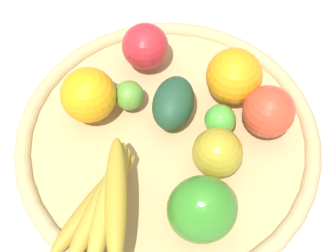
{
  "coord_description": "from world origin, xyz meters",
  "views": [
    {
      "loc": [
        0.12,
        0.32,
        0.62
      ],
      "look_at": [
        0.0,
        0.0,
        0.06
      ],
      "focal_mm": 51.57,
      "sensor_mm": 36.0,
      "label": 1
    }
  ],
  "objects_px": {
    "banana_bunch": "(105,202)",
    "apple_1": "(268,112)",
    "lime_1": "(220,120)",
    "avocado": "(173,103)",
    "bell_pepper": "(202,210)",
    "apple_2": "(145,46)",
    "lime_0": "(129,95)",
    "orange_1": "(88,95)",
    "orange_0": "(234,76)",
    "apple_0": "(217,153)"
  },
  "relations": [
    {
      "from": "banana_bunch",
      "to": "apple_1",
      "type": "bearing_deg",
      "value": -169.04
    },
    {
      "from": "lime_1",
      "to": "avocado",
      "type": "distance_m",
      "value": 0.07
    },
    {
      "from": "lime_1",
      "to": "banana_bunch",
      "type": "xyz_separation_m",
      "value": [
        0.18,
        0.07,
        0.01
      ]
    },
    {
      "from": "bell_pepper",
      "to": "banana_bunch",
      "type": "bearing_deg",
      "value": -10.39
    },
    {
      "from": "apple_2",
      "to": "lime_0",
      "type": "distance_m",
      "value": 0.08
    },
    {
      "from": "orange_1",
      "to": "orange_0",
      "type": "distance_m",
      "value": 0.21
    },
    {
      "from": "banana_bunch",
      "to": "apple_1",
      "type": "relative_size",
      "value": 2.32
    },
    {
      "from": "apple_0",
      "to": "lime_1",
      "type": "bearing_deg",
      "value": -117.85
    },
    {
      "from": "avocado",
      "to": "lime_0",
      "type": "bearing_deg",
      "value": -35.99
    },
    {
      "from": "orange_0",
      "to": "avocado",
      "type": "xyz_separation_m",
      "value": [
        0.09,
        0.01,
        -0.01
      ]
    },
    {
      "from": "avocado",
      "to": "apple_0",
      "type": "height_order",
      "value": "apple_0"
    },
    {
      "from": "orange_0",
      "to": "avocado",
      "type": "relative_size",
      "value": 0.95
    },
    {
      "from": "apple_2",
      "to": "apple_1",
      "type": "relative_size",
      "value": 0.97
    },
    {
      "from": "banana_bunch",
      "to": "avocado",
      "type": "xyz_separation_m",
      "value": [
        -0.13,
        -0.11,
        -0.0
      ]
    },
    {
      "from": "lime_0",
      "to": "avocado",
      "type": "relative_size",
      "value": 0.51
    },
    {
      "from": "lime_0",
      "to": "apple_0",
      "type": "xyz_separation_m",
      "value": [
        -0.08,
        0.13,
        0.01
      ]
    },
    {
      "from": "orange_0",
      "to": "avocado",
      "type": "bearing_deg",
      "value": 3.59
    },
    {
      "from": "lime_0",
      "to": "apple_1",
      "type": "height_order",
      "value": "apple_1"
    },
    {
      "from": "lime_1",
      "to": "apple_1",
      "type": "relative_size",
      "value": 0.6
    },
    {
      "from": "lime_0",
      "to": "bell_pepper",
      "type": "bearing_deg",
      "value": 97.53
    },
    {
      "from": "orange_1",
      "to": "apple_0",
      "type": "xyz_separation_m",
      "value": [
        -0.13,
        0.14,
        -0.01
      ]
    },
    {
      "from": "orange_1",
      "to": "apple_1",
      "type": "xyz_separation_m",
      "value": [
        -0.22,
        0.11,
        -0.0
      ]
    },
    {
      "from": "orange_0",
      "to": "orange_1",
      "type": "bearing_deg",
      "value": -11.29
    },
    {
      "from": "orange_0",
      "to": "avocado",
      "type": "distance_m",
      "value": 0.09
    },
    {
      "from": "apple_2",
      "to": "orange_1",
      "type": "distance_m",
      "value": 0.12
    },
    {
      "from": "lime_1",
      "to": "avocado",
      "type": "relative_size",
      "value": 0.52
    },
    {
      "from": "apple_2",
      "to": "lime_0",
      "type": "bearing_deg",
      "value": 54.51
    },
    {
      "from": "apple_2",
      "to": "bell_pepper",
      "type": "xyz_separation_m",
      "value": [
        0.02,
        0.27,
        0.01
      ]
    },
    {
      "from": "banana_bunch",
      "to": "apple_1",
      "type": "height_order",
      "value": "apple_1"
    },
    {
      "from": "orange_1",
      "to": "orange_0",
      "type": "height_order",
      "value": "orange_0"
    },
    {
      "from": "orange_0",
      "to": "apple_1",
      "type": "bearing_deg",
      "value": 107.09
    },
    {
      "from": "orange_0",
      "to": "lime_0",
      "type": "bearing_deg",
      "value": -12.55
    },
    {
      "from": "apple_2",
      "to": "apple_1",
      "type": "xyz_separation_m",
      "value": [
        -0.12,
        0.17,
        0.0
      ]
    },
    {
      "from": "banana_bunch",
      "to": "apple_0",
      "type": "distance_m",
      "value": 0.16
    },
    {
      "from": "orange_1",
      "to": "bell_pepper",
      "type": "relative_size",
      "value": 0.8
    },
    {
      "from": "orange_0",
      "to": "banana_bunch",
      "type": "bearing_deg",
      "value": 27.29
    },
    {
      "from": "lime_1",
      "to": "orange_0",
      "type": "height_order",
      "value": "orange_0"
    },
    {
      "from": "lime_0",
      "to": "avocado",
      "type": "height_order",
      "value": "avocado"
    },
    {
      "from": "lime_0",
      "to": "banana_bunch",
      "type": "bearing_deg",
      "value": 62.33
    },
    {
      "from": "orange_1",
      "to": "apple_0",
      "type": "distance_m",
      "value": 0.2
    },
    {
      "from": "orange_0",
      "to": "lime_0",
      "type": "xyz_separation_m",
      "value": [
        0.15,
        -0.03,
        -0.02
      ]
    },
    {
      "from": "lime_1",
      "to": "apple_0",
      "type": "bearing_deg",
      "value": 62.15
    },
    {
      "from": "bell_pepper",
      "to": "avocado",
      "type": "relative_size",
      "value": 1.15
    },
    {
      "from": "apple_0",
      "to": "avocado",
      "type": "bearing_deg",
      "value": -75.18
    },
    {
      "from": "apple_2",
      "to": "bell_pepper",
      "type": "relative_size",
      "value": 0.72
    },
    {
      "from": "bell_pepper",
      "to": "apple_1",
      "type": "height_order",
      "value": "bell_pepper"
    },
    {
      "from": "apple_2",
      "to": "orange_1",
      "type": "relative_size",
      "value": 0.9
    },
    {
      "from": "apple_2",
      "to": "bell_pepper",
      "type": "distance_m",
      "value": 0.27
    },
    {
      "from": "bell_pepper",
      "to": "orange_1",
      "type": "bearing_deg",
      "value": -51.04
    },
    {
      "from": "lime_1",
      "to": "bell_pepper",
      "type": "relative_size",
      "value": 0.45
    }
  ]
}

